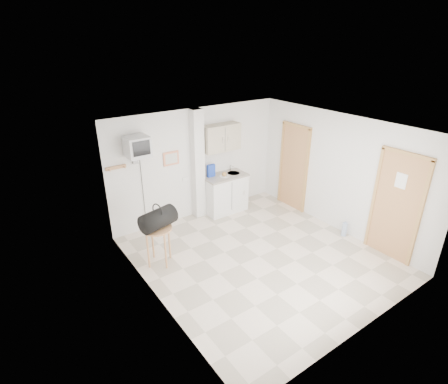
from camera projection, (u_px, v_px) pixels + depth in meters
ground at (259, 256)px, 6.74m from camera, size 4.50×4.50×0.00m
room_envelope at (270, 178)px, 6.30m from camera, size 4.24×4.54×2.55m
kitchenette at (224, 179)px, 8.20m from camera, size 1.03×0.58×2.10m
crt_television at (137, 147)px, 6.70m from camera, size 0.44×0.45×2.15m
round_table at (158, 234)px, 6.31m from camera, size 0.53×0.53×0.75m
duffel_bag at (158, 219)px, 6.18m from camera, size 0.71×0.50×0.48m
water_bottle at (344, 229)px, 7.39m from camera, size 0.11×0.11×0.33m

